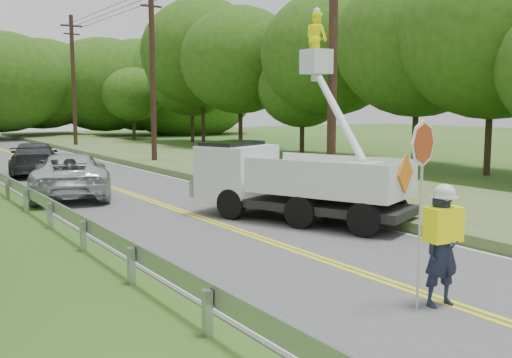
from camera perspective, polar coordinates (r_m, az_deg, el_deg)
ground at (r=10.72m, az=18.15°, el=-11.41°), size 140.00×140.00×0.00m
road at (r=22.07m, az=-11.41°, el=-1.65°), size 7.20×96.00×0.03m
guardrail at (r=21.75m, az=-22.22°, el=-0.73°), size 0.18×48.00×0.77m
utility_poles at (r=26.76m, az=-3.97°, el=11.30°), size 1.60×43.30×10.00m
tall_grass_verge at (r=25.50m, az=3.57°, el=-0.02°), size 7.00×96.00×0.30m
treeline_right at (r=39.78m, az=4.18°, el=11.58°), size 10.90×54.48×12.30m
treeline_horizon at (r=63.44m, az=-22.58°, el=8.61°), size 57.03×14.69×12.47m
flagger at (r=10.24m, az=17.56°, el=-5.73°), size 1.18×0.55×3.10m
bucket_truck at (r=17.57m, az=2.24°, el=1.05°), size 4.66×6.65×6.32m
suv_silver at (r=22.53m, az=-17.51°, el=0.39°), size 4.11×6.19×1.58m
suv_darkgrey at (r=30.19m, az=-20.64°, el=1.88°), size 3.39×5.68×1.54m
yard_sign at (r=19.80m, az=10.95°, el=-1.03°), size 0.52×0.18×0.78m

